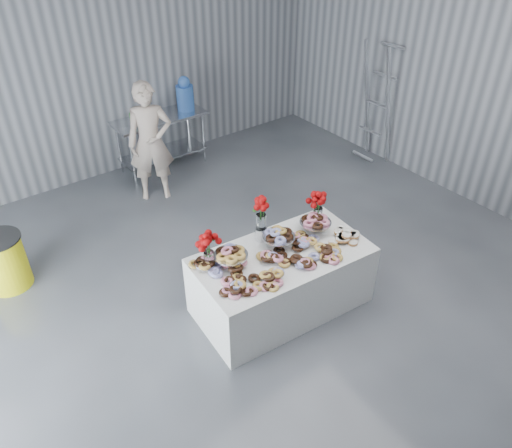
{
  "coord_description": "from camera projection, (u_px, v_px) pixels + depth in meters",
  "views": [
    {
      "loc": [
        -2.49,
        -2.82,
        4.09
      ],
      "look_at": [
        0.22,
        0.77,
        0.91
      ],
      "focal_mm": 35.0,
      "sensor_mm": 36.0,
      "label": 1
    }
  ],
  "objects": [
    {
      "name": "bouquet_center",
      "position": [
        261.0,
        211.0,
        5.33
      ],
      "size": [
        0.26,
        0.26,
        0.57
      ],
      "color": "silver",
      "rests_on": "display_table"
    },
    {
      "name": "donut_mounds",
      "position": [
        286.0,
        253.0,
        5.27
      ],
      "size": [
        1.87,
        0.95,
        0.09
      ],
      "primitive_type": null,
      "rotation": [
        0.0,
        0.0,
        -0.08
      ],
      "color": "#BA8D44",
      "rests_on": "display_table"
    },
    {
      "name": "drink_bottles",
      "position": [
        143.0,
        115.0,
        7.67
      ],
      "size": [
        0.54,
        0.08,
        0.27
      ],
      "primitive_type": null,
      "color": "#268C33",
      "rests_on": "prep_table"
    },
    {
      "name": "room_walls",
      "position": [
        260.0,
        104.0,
        3.82
      ],
      "size": [
        8.04,
        9.04,
        4.02
      ],
      "color": "gray",
      "rests_on": "ground"
    },
    {
      "name": "trash_barrel",
      "position": [
        4.0,
        262.0,
        5.86
      ],
      "size": [
        0.53,
        0.53,
        0.69
      ],
      "rotation": [
        0.0,
        0.0,
        0.22
      ],
      "color": "yellow",
      "rests_on": "ground"
    },
    {
      "name": "ground",
      "position": [
        283.0,
        332.0,
        5.42
      ],
      "size": [
        9.0,
        9.0,
        0.0
      ],
      "primitive_type": "plane",
      "color": "#383A3F",
      "rests_on": "ground"
    },
    {
      "name": "cake_stand_right",
      "position": [
        316.0,
        221.0,
        5.6
      ],
      "size": [
        0.36,
        0.36,
        0.17
      ],
      "color": "silver",
      "rests_on": "display_table"
    },
    {
      "name": "bouquet_left",
      "position": [
        208.0,
        243.0,
        5.01
      ],
      "size": [
        0.26,
        0.26,
        0.42
      ],
      "color": "white",
      "rests_on": "display_table"
    },
    {
      "name": "display_table",
      "position": [
        282.0,
        281.0,
        5.55
      ],
      "size": [
        1.98,
        1.15,
        0.75
      ],
      "primitive_type": "cube",
      "rotation": [
        0.0,
        0.0,
        -0.08
      ],
      "color": "white",
      "rests_on": "ground"
    },
    {
      "name": "stepladder",
      "position": [
        377.0,
        104.0,
        8.11
      ],
      "size": [
        0.64,
        0.51,
        2.04
      ],
      "primitive_type": null,
      "rotation": [
        0.0,
        -0.2,
        0.0
      ],
      "color": "silver",
      "rests_on": "ground"
    },
    {
      "name": "prep_table",
      "position": [
        161.0,
        133.0,
        8.13
      ],
      "size": [
        1.5,
        0.6,
        0.9
      ],
      "color": "silver",
      "rests_on": "ground"
    },
    {
      "name": "water_jug",
      "position": [
        185.0,
        95.0,
        8.07
      ],
      "size": [
        0.28,
        0.28,
        0.55
      ],
      "color": "#4583EB",
      "rests_on": "prep_table"
    },
    {
      "name": "bouquet_right",
      "position": [
        319.0,
        199.0,
        5.67
      ],
      "size": [
        0.26,
        0.26,
        0.42
      ],
      "color": "white",
      "rests_on": "display_table"
    },
    {
      "name": "person",
      "position": [
        151.0,
        143.0,
        7.23
      ],
      "size": [
        0.77,
        0.66,
        1.78
      ],
      "primitive_type": "imported",
      "rotation": [
        0.0,
        0.0,
        -0.43
      ],
      "color": "#CC8C93",
      "rests_on": "ground"
    },
    {
      "name": "cake_stand_left",
      "position": [
        231.0,
        254.0,
        5.11
      ],
      "size": [
        0.36,
        0.36,
        0.17
      ],
      "color": "silver",
      "rests_on": "display_table"
    },
    {
      "name": "cake_stand_mid",
      "position": [
        279.0,
        235.0,
        5.38
      ],
      "size": [
        0.36,
        0.36,
        0.17
      ],
      "color": "silver",
      "rests_on": "display_table"
    },
    {
      "name": "danish_pile",
      "position": [
        346.0,
        235.0,
        5.52
      ],
      "size": [
        0.48,
        0.48,
        0.11
      ],
      "primitive_type": null,
      "color": "silver",
      "rests_on": "display_table"
    }
  ]
}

